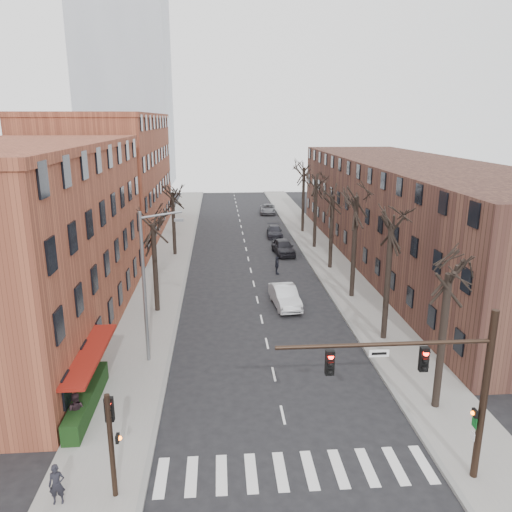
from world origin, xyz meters
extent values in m
plane|color=black|center=(0.00, 0.00, 0.00)|extent=(160.00, 160.00, 0.00)
cube|color=gray|center=(-8.00, 35.00, 0.07)|extent=(4.00, 90.00, 0.15)
cube|color=gray|center=(8.00, 35.00, 0.07)|extent=(4.00, 90.00, 0.15)
cube|color=brown|center=(-16.00, 15.00, 6.00)|extent=(12.00, 26.00, 12.00)
cube|color=brown|center=(-16.00, 44.00, 7.00)|extent=(12.00, 28.00, 14.00)
cube|color=#523126|center=(16.00, 30.00, 5.00)|extent=(12.00, 50.00, 10.00)
cube|color=#B2B7BF|center=(-22.00, 95.00, 30.00)|extent=(18.00, 18.00, 60.00)
cube|color=maroon|center=(-9.40, 6.00, 0.00)|extent=(1.20, 7.00, 0.15)
cube|color=#1A3613|center=(-9.50, 5.00, 0.65)|extent=(0.80, 6.00, 1.00)
cylinder|color=black|center=(7.00, -1.00, 3.60)|extent=(0.28, 0.28, 7.20)
cylinder|color=black|center=(3.00, -1.00, 6.00)|extent=(8.00, 0.16, 0.16)
cube|color=black|center=(4.50, -1.00, 5.35)|extent=(0.32, 0.22, 0.95)
cube|color=black|center=(1.00, -1.00, 5.35)|extent=(0.32, 0.22, 0.95)
cube|color=silver|center=(2.80, -1.00, 5.65)|extent=(0.75, 0.04, 0.28)
cube|color=black|center=(6.72, -1.00, 3.00)|extent=(0.12, 0.30, 0.30)
cylinder|color=black|center=(-7.00, -1.00, 2.20)|extent=(0.20, 0.20, 4.40)
cube|color=black|center=(-7.00, -0.82, 3.70)|extent=(0.32, 0.22, 0.95)
cube|color=black|center=(-6.75, -1.00, 2.60)|extent=(0.12, 0.30, 0.30)
cylinder|color=slate|center=(-7.20, 10.00, 4.50)|extent=(0.20, 0.20, 9.00)
cylinder|color=slate|center=(-6.10, 10.00, 8.80)|extent=(2.39, 0.12, 0.46)
cube|color=slate|center=(-5.10, 10.00, 8.50)|extent=(0.50, 0.22, 0.14)
imported|color=silver|center=(1.99, 18.46, 0.79)|extent=(2.13, 4.96, 1.59)
imported|color=black|center=(3.80, 33.55, 0.81)|extent=(2.32, 4.88, 1.61)
imported|color=black|center=(3.80, 41.82, 0.65)|extent=(2.10, 4.60, 1.30)
imported|color=#5C5E64|center=(4.47, 57.18, 0.69)|extent=(2.62, 5.09, 1.37)
imported|color=black|center=(-9.01, -1.24, 0.94)|extent=(0.62, 0.44, 1.59)
imported|color=black|center=(-9.60, 3.51, 1.02)|extent=(0.86, 0.68, 1.73)
imported|color=black|center=(2.33, 26.59, 0.85)|extent=(0.47, 1.02, 1.70)
camera|label=1|loc=(-2.88, -17.10, 13.85)|focal=35.00mm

